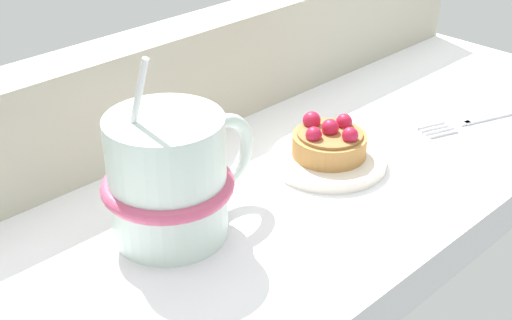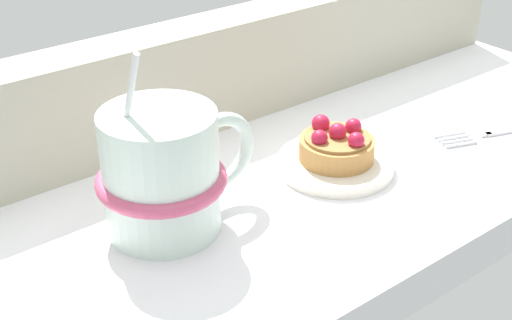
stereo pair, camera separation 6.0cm
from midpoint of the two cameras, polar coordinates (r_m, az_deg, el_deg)
The scene contains 6 objects.
ground_plane at distance 66.63cm, azimuth 0.06°, elevation -2.54°, with size 84.53×32.97×4.15cm, color white.
window_rail_back at distance 72.58cm, azimuth -7.67°, elevation 6.58°, with size 82.84×5.42×10.71cm, color #B2AD99.
dessert_plate at distance 66.53cm, azimuth 3.22°, elevation -0.06°, with size 10.72×10.72×1.08cm.
raspberry_tart at distance 65.63cm, azimuth 3.25°, elevation 1.43°, with size 6.86×6.86×3.58cm.
coffee_mug at distance 55.57cm, azimuth -9.89°, elevation -1.49°, with size 14.13×10.33×15.45cm.
dessert_fork at distance 77.85cm, azimuth 15.77°, elevation 3.23°, with size 16.08×7.17×0.60cm.
Camera 1 is at (-42.17, -38.16, 33.05)cm, focal length 50.29 mm.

